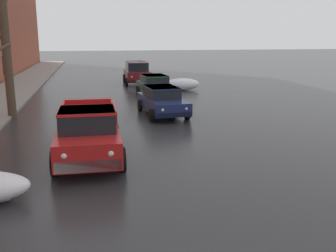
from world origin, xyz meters
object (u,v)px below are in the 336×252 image
object	(u,v)px
bare_tree_mid_block	(5,44)
suv_maroon_parked_far_down_block	(137,72)
sedan_green_parked_kerbside_mid	(155,86)
sedan_darkblue_parked_kerbside_close	(162,100)
pickup_truck_red_approaching_near_lane	(88,133)

from	to	relation	value
bare_tree_mid_block	suv_maroon_parked_far_down_block	size ratio (longest dim) A/B	1.57
bare_tree_mid_block	sedan_green_parked_kerbside_mid	bearing A→B (deg)	32.17
sedan_darkblue_parked_kerbside_close	pickup_truck_red_approaching_near_lane	bearing A→B (deg)	-118.57
sedan_darkblue_parked_kerbside_close	sedan_green_parked_kerbside_mid	world-z (taller)	same
sedan_green_parked_kerbside_mid	pickup_truck_red_approaching_near_lane	bearing A→B (deg)	-108.69
pickup_truck_red_approaching_near_lane	sedan_darkblue_parked_kerbside_close	size ratio (longest dim) A/B	1.12
sedan_darkblue_parked_kerbside_close	bare_tree_mid_block	bearing A→B (deg)	174.31
bare_tree_mid_block	sedan_darkblue_parked_kerbside_close	size ratio (longest dim) A/B	1.53
bare_tree_mid_block	pickup_truck_red_approaching_near_lane	bearing A→B (deg)	-63.15
suv_maroon_parked_far_down_block	sedan_darkblue_parked_kerbside_close	bearing A→B (deg)	-91.03
sedan_darkblue_parked_kerbside_close	sedan_green_parked_kerbside_mid	distance (m)	5.69
pickup_truck_red_approaching_near_lane	sedan_green_parked_kerbside_mid	world-z (taller)	pickup_truck_red_approaching_near_lane
pickup_truck_red_approaching_near_lane	suv_maroon_parked_far_down_block	bearing A→B (deg)	78.85
bare_tree_mid_block	pickup_truck_red_approaching_near_lane	world-z (taller)	bare_tree_mid_block
bare_tree_mid_block	suv_maroon_parked_far_down_block	world-z (taller)	bare_tree_mid_block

